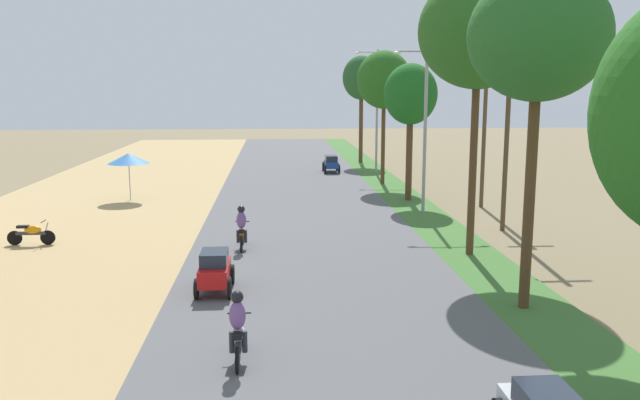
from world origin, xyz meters
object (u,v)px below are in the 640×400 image
at_px(motorbike_ahead_second, 242,228).
at_px(streetlamp_mid, 377,104).
at_px(streetlamp_near, 425,119).
at_px(car_sedan_blue, 331,163).
at_px(median_tree_fifth, 384,80).
at_px(median_tree_fourth, 411,95).
at_px(car_hatchback_red, 215,269).
at_px(utility_pole_near, 485,108).
at_px(median_tree_third, 478,32).
at_px(utility_pole_far, 507,125).
at_px(parked_motorbike_third, 32,232).
at_px(motorbike_foreground_rider, 238,328).
at_px(vendor_umbrella, 129,158).
at_px(median_tree_sixth, 361,79).
at_px(median_tree_second, 538,38).

bearing_deg(motorbike_ahead_second, streetlamp_mid, 68.35).
height_order(streetlamp_near, car_sedan_blue, streetlamp_near).
bearing_deg(median_tree_fifth, median_tree_fourth, -86.21).
relative_size(median_tree_fourth, car_hatchback_red, 3.61).
bearing_deg(car_sedan_blue, utility_pole_near, -64.72).
bearing_deg(median_tree_third, utility_pole_far, 56.63).
distance_m(parked_motorbike_third, motorbike_foreground_rider, 14.27).
xyz_separation_m(utility_pole_near, motorbike_foreground_rider, (-11.36, -18.40, -4.16)).
distance_m(median_tree_fifth, streetlamp_near, 9.77).
height_order(streetlamp_near, streetlamp_mid, streetlamp_mid).
height_order(vendor_umbrella, streetlamp_mid, streetlamp_mid).
bearing_deg(car_hatchback_red, vendor_umbrella, 109.97).
height_order(median_tree_sixth, utility_pole_near, utility_pole_near).
distance_m(parked_motorbike_third, vendor_umbrella, 10.23).
relative_size(vendor_umbrella, median_tree_third, 0.26).
bearing_deg(vendor_umbrella, streetlamp_near, -17.06).
distance_m(median_tree_second, car_sedan_blue, 29.86).
relative_size(median_tree_fourth, streetlamp_near, 0.93).
distance_m(median_tree_sixth, streetlamp_near, 21.51).
distance_m(parked_motorbike_third, car_sedan_blue, 24.61).
bearing_deg(streetlamp_near, median_tree_fifth, 92.25).
bearing_deg(median_tree_fourth, car_hatchback_red, -120.33).
distance_m(car_hatchback_red, car_sedan_blue, 27.64).
xyz_separation_m(parked_motorbike_third, median_tree_fifth, (16.10, 14.96, 5.91)).
bearing_deg(motorbike_ahead_second, car_sedan_blue, 76.44).
bearing_deg(utility_pole_near, median_tree_third, -110.16).
relative_size(utility_pole_near, motorbike_ahead_second, 5.35).
xyz_separation_m(vendor_umbrella, utility_pole_far, (17.43, -8.46, 2.20)).
xyz_separation_m(median_tree_fifth, car_sedan_blue, (-2.74, 5.71, -5.72)).
distance_m(median_tree_second, median_tree_fifth, 23.30).
xyz_separation_m(median_tree_third, utility_pole_far, (2.66, 4.04, -3.41)).
xyz_separation_m(median_tree_third, median_tree_sixth, (-0.07, 29.34, -1.20)).
bearing_deg(median_tree_second, car_hatchback_red, 167.06).
xyz_separation_m(median_tree_second, utility_pole_far, (2.90, 9.83, -2.79)).
bearing_deg(utility_pole_far, streetlamp_mid, 97.89).
xyz_separation_m(vendor_umbrella, median_tree_third, (14.77, -12.50, 5.61)).
xyz_separation_m(median_tree_sixth, streetlamp_mid, (0.18, -6.88, -1.80)).
bearing_deg(streetlamp_near, median_tree_sixth, 90.48).
height_order(median_tree_fifth, streetlamp_near, median_tree_fifth).
bearing_deg(median_tree_sixth, median_tree_fourth, -89.36).
distance_m(median_tree_sixth, motorbike_ahead_second, 29.80).
distance_m(median_tree_fourth, motorbike_foreground_rider, 22.47).
distance_m(median_tree_second, median_tree_fourth, 17.39).
height_order(median_tree_third, utility_pole_near, median_tree_third).
xyz_separation_m(median_tree_second, streetlamp_mid, (0.34, 28.25, -2.38)).
relative_size(vendor_umbrella, car_sedan_blue, 1.12).
bearing_deg(median_tree_fifth, median_tree_sixth, 89.04).
xyz_separation_m(median_tree_third, median_tree_fifth, (-0.27, 17.51, -1.45)).
bearing_deg(median_tree_sixth, utility_pole_far, -83.84).
distance_m(median_tree_third, median_tree_fifth, 17.57).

